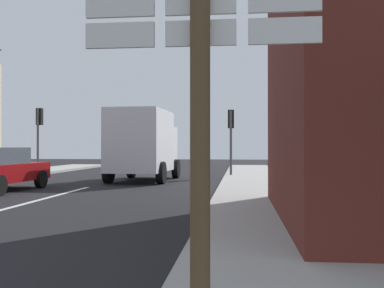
% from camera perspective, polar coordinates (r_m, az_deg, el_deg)
% --- Properties ---
extents(ground_plane, '(80.00, 80.00, 0.00)m').
position_cam_1_polar(ground_plane, '(15.03, -15.73, -6.05)').
color(ground_plane, black).
extents(sidewalk_right, '(2.72, 44.00, 0.14)m').
position_cam_1_polar(sidewalk_right, '(11.98, 9.12, -7.17)').
color(sidewalk_right, '#9E9B96').
rests_on(sidewalk_right, ground).
extents(lane_centre_stripe, '(0.16, 12.00, 0.01)m').
position_cam_1_polar(lane_centre_stripe, '(11.44, -23.29, -7.78)').
color(lane_centre_stripe, silver).
rests_on(lane_centre_stripe, ground).
extents(delivery_truck, '(2.62, 5.07, 3.05)m').
position_cam_1_polar(delivery_truck, '(19.66, -6.19, 0.09)').
color(delivery_truck, silver).
rests_on(delivery_truck, ground).
extents(route_sign_post, '(1.66, 0.14, 3.20)m').
position_cam_1_polar(route_sign_post, '(3.14, 1.07, 9.20)').
color(route_sign_post, brown).
rests_on(route_sign_post, ground).
extents(traffic_light_far_left, '(0.30, 0.49, 3.57)m').
position_cam_1_polar(traffic_light_far_left, '(25.23, -18.95, 2.26)').
color(traffic_light_far_left, '#47474C').
rests_on(traffic_light_far_left, ground).
extents(traffic_light_far_right, '(0.30, 0.49, 3.32)m').
position_cam_1_polar(traffic_light_far_right, '(21.98, 4.99, 2.14)').
color(traffic_light_far_right, '#47474C').
rests_on(traffic_light_far_right, ground).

